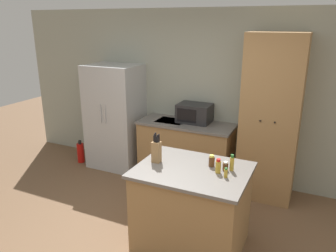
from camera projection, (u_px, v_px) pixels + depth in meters
name	position (u px, v px, depth m)	size (l,w,h in m)	color
wall_back	(216.00, 97.00, 5.01)	(7.20, 0.06, 2.60)	#9EA393
refrigerator	(115.00, 117.00, 5.50)	(0.87, 0.67, 1.74)	#B7BABC
back_counter	(186.00, 151.00, 5.13)	(1.47, 0.62, 0.93)	#9E7547
pantry_cabinet	(271.00, 119.00, 4.44)	(0.75, 0.59, 2.28)	#9E7547
kitchen_island	(192.00, 207.00, 3.58)	(1.17, 0.91, 0.93)	#9E7547
microwave	(194.00, 113.00, 4.99)	(0.50, 0.37, 0.28)	#232326
knife_block	(156.00, 151.00, 3.56)	(0.09, 0.08, 0.34)	#9E7547
spice_bottle_tall_dark	(226.00, 173.00, 3.23)	(0.04, 0.04, 0.10)	gold
spice_bottle_short_red	(225.00, 166.00, 3.38)	(0.06, 0.06, 0.10)	#563319
spice_bottle_amber_oil	(212.00, 161.00, 3.47)	(0.06, 0.06, 0.13)	#563319
spice_bottle_green_herb	(232.00, 163.00, 3.37)	(0.04, 0.04, 0.18)	gold
spice_bottle_pale_salt	(218.00, 166.00, 3.32)	(0.06, 0.06, 0.15)	gold
fire_extinguisher	(81.00, 152.00, 5.82)	(0.12, 0.12, 0.40)	red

